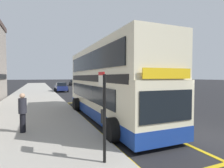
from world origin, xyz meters
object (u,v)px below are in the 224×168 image
at_px(parked_car_black_kerbside, 73,83).
at_px(pedestrian_waiting_near_sign, 23,111).
at_px(bus_stop_sign, 104,109).
at_px(parked_car_navy_across, 61,87).
at_px(parked_car_white_far, 89,84).
at_px(double_decker_bus, 108,85).

xyz_separation_m(parked_car_black_kerbside, pedestrian_waiting_near_sign, (-10.22, -43.79, 0.29)).
distance_m(bus_stop_sign, parked_car_navy_across, 27.07).
bearing_deg(bus_stop_sign, parked_car_navy_across, 85.87).
bearing_deg(parked_car_navy_across, parked_car_white_far, 48.53).
xyz_separation_m(parked_car_black_kerbside, parked_car_navy_across, (-5.88, -20.72, 0.00)).
bearing_deg(pedestrian_waiting_near_sign, bus_stop_sign, -58.66).
height_order(bus_stop_sign, parked_car_black_kerbside, bus_stop_sign).
xyz_separation_m(parked_car_white_far, pedestrian_waiting_near_sign, (-12.00, -32.66, 0.29)).
height_order(double_decker_bus, parked_car_black_kerbside, double_decker_bus).
height_order(double_decker_bus, parked_car_white_far, double_decker_bus).
height_order(parked_car_white_far, pedestrian_waiting_near_sign, pedestrian_waiting_near_sign).
bearing_deg(bus_stop_sign, pedestrian_waiting_near_sign, 121.34).
relative_size(parked_car_white_far, parked_car_black_kerbside, 1.00).
distance_m(double_decker_bus, parked_car_navy_across, 21.48).
height_order(parked_car_white_far, parked_car_navy_across, same).
bearing_deg(double_decker_bus, parked_car_white_far, 76.77).
bearing_deg(parked_car_navy_across, parked_car_black_kerbside, 71.30).
bearing_deg(parked_car_black_kerbside, bus_stop_sign, -100.31).
bearing_deg(bus_stop_sign, parked_car_white_far, 75.28).
bearing_deg(parked_car_white_far, bus_stop_sign, -105.17).
bearing_deg(double_decker_bus, pedestrian_waiting_near_sign, -160.93).
bearing_deg(pedestrian_waiting_near_sign, parked_car_white_far, 69.82).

